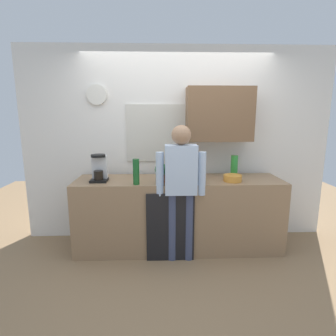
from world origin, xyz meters
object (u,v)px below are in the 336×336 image
coffee_maker (99,169)px  bottle_green_wine (136,172)px  cup_yellow_cup (200,176)px  bottle_clear_soda (234,166)px  potted_plant (161,171)px  person_at_sink (181,183)px  mixing_bowl (233,178)px  bottle_dark_sauce (180,171)px

coffee_maker → bottle_green_wine: coffee_maker is taller
cup_yellow_cup → bottle_clear_soda: bearing=15.4°
bottle_clear_soda → potted_plant: 0.99m
coffee_maker → bottle_clear_soda: size_ratio=1.18×
coffee_maker → bottle_green_wine: size_ratio=1.10×
coffee_maker → cup_yellow_cup: bearing=2.4°
coffee_maker → bottle_green_wine: 0.50m
bottle_clear_soda → person_at_sink: person_at_sink is taller
bottle_green_wine → cup_yellow_cup: bearing=17.0°
coffee_maker → mixing_bowl: coffee_maker is taller
cup_yellow_cup → person_at_sink: bearing=-131.2°
mixing_bowl → person_at_sink: 0.67m
mixing_bowl → potted_plant: 0.87m
bottle_dark_sauce → cup_yellow_cup: bottle_dark_sauce is taller
bottle_clear_soda → mixing_bowl: bottle_clear_soda is taller
mixing_bowl → potted_plant: bearing=-179.3°
coffee_maker → bottle_clear_soda: (1.70, 0.18, -0.01)m
cup_yellow_cup → potted_plant: 0.51m
bottle_clear_soda → person_at_sink: bearing=-149.6°
bottle_green_wine → person_at_sink: size_ratio=0.19×
cup_yellow_cup → mixing_bowl: (0.38, -0.13, -0.00)m
bottle_dark_sauce → potted_plant: (-0.24, -0.21, 0.04)m
cup_yellow_cup → person_at_sink: person_at_sink is taller
person_at_sink → coffee_maker: bearing=177.4°
coffee_maker → potted_plant: 0.75m
bottle_green_wine → potted_plant: size_ratio=1.30×
bottle_green_wine → mixing_bowl: (1.16, 0.11, -0.11)m
coffee_maker → bottle_dark_sauce: size_ratio=1.83×
bottle_green_wine → coffee_maker: bearing=158.1°
bottle_dark_sauce → mixing_bowl: bearing=-17.3°
bottle_clear_soda → mixing_bowl: bearing=-108.5°
bottle_dark_sauce → mixing_bowl: bottle_dark_sauce is taller
bottle_dark_sauce → potted_plant: size_ratio=0.78×
bottle_green_wine → mixing_bowl: 1.17m
mixing_bowl → person_at_sink: (-0.64, -0.17, -0.01)m
cup_yellow_cup → person_at_sink: (-0.26, -0.30, -0.01)m
person_at_sink → potted_plant: bearing=156.4°
bottle_dark_sauce → person_at_sink: bearing=-92.7°
bottle_green_wine → bottle_dark_sauce: size_ratio=1.67×
bottle_green_wine → bottle_dark_sauce: 0.61m
bottle_green_wine → bottle_clear_soda: size_ratio=1.07×
mixing_bowl → bottle_green_wine: bearing=-174.7°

